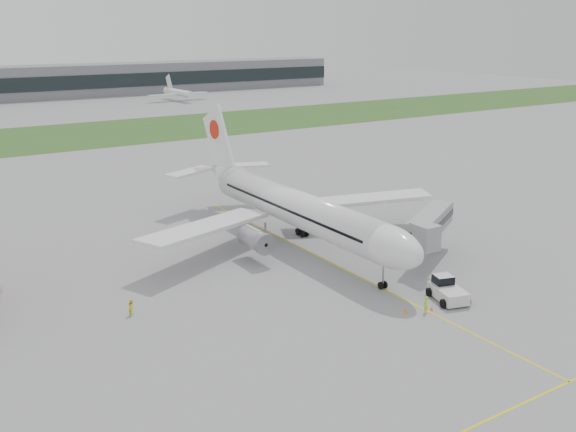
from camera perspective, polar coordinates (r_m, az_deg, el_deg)
ground at (r=88.96m, az=2.07°, el=-3.30°), size 600.00×600.00×0.00m
apron_markings at (r=85.16m, az=3.99°, el=-4.25°), size 70.00×70.00×0.04m
grass_strip at (r=196.97m, az=-18.38°, el=6.83°), size 600.00×50.00×0.02m
terminal_building at (r=303.25m, az=-23.97°, el=10.69°), size 320.00×22.30×14.00m
airliner at (r=91.10m, az=0.36°, el=0.92°), size 48.13×53.95×17.88m
pushback_tug at (r=76.04m, az=13.93°, el=-6.37°), size 4.53×5.62×2.57m
jet_bridge at (r=86.68m, az=12.46°, el=-0.79°), size 13.33×10.42×6.66m
safety_cone_left at (r=71.82m, az=10.37°, el=-8.31°), size 0.41×0.41×0.57m
safety_cone_right at (r=73.15m, az=12.65°, el=-8.01°), size 0.36×0.36×0.50m
ground_crew_near at (r=72.16m, az=12.14°, el=-7.71°), size 0.82×0.69×1.91m
ground_crew_far at (r=72.07m, az=-13.72°, el=-7.89°), size 1.09×1.13×1.83m
distant_aircraft_right at (r=280.70m, az=-9.71°, el=10.06°), size 27.59×24.61×10.15m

